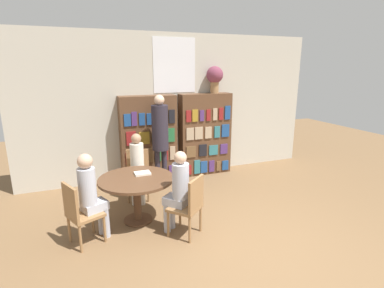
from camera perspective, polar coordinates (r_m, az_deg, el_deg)
name	(u,v)px	position (r m, az deg, el deg)	size (l,w,h in m)	color
ground_plane	(255,255)	(4.15, 11.90, -19.92)	(16.00, 16.00, 0.00)	brown
wall_back	(175,106)	(6.43, -3.34, 7.18)	(6.40, 0.07, 3.00)	beige
bookshelf_left	(149,139)	(6.19, -8.24, 0.89)	(1.14, 0.34, 1.77)	brown
bookshelf_right	(205,134)	(6.58, 2.49, 1.84)	(1.14, 0.34, 1.77)	brown
flower_vase	(215,77)	(6.51, 4.34, 12.67)	(0.36, 0.36, 0.57)	#997047
reading_table	(137,186)	(4.64, -10.53, -7.81)	(1.13, 1.13, 0.71)	brown
chair_near_camera	(79,211)	(4.29, -20.67, -11.92)	(0.53, 0.53, 0.88)	olive
chair_left_side	(138,172)	(5.52, -10.25, -5.21)	(0.48, 0.48, 0.88)	olive
chair_far_side	(189,204)	(4.23, -0.48, -11.32)	(0.56, 0.56, 0.88)	olive
seated_reader_left	(137,165)	(5.28, -10.38, -3.92)	(0.30, 0.38, 1.22)	silver
seated_reader_right	(178,188)	(4.23, -2.74, -8.43)	(0.39, 0.40, 1.22)	#B2B7C6
seated_reader_back	(91,192)	(4.27, -18.66, -8.71)	(0.38, 0.34, 1.24)	#B2B7C6
librarian_standing	(160,132)	(5.69, -6.09, 2.28)	(0.31, 0.58, 1.83)	#28232D
open_book_on_table	(142,173)	(4.72, -9.42, -5.52)	(0.24, 0.18, 0.03)	silver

